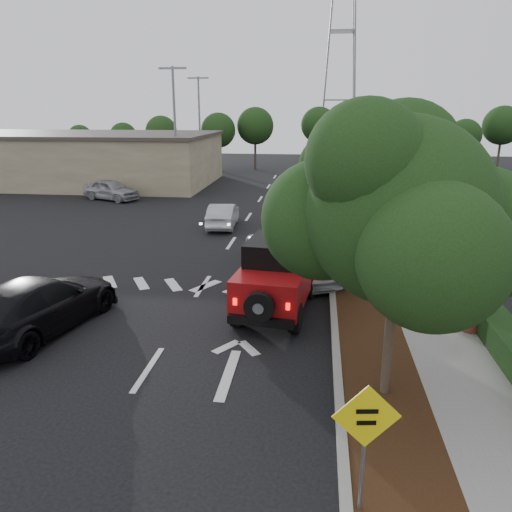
% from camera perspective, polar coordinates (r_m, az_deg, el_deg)
% --- Properties ---
extents(ground, '(120.00, 120.00, 0.00)m').
position_cam_1_polar(ground, '(12.81, -12.23, -12.52)').
color(ground, black).
rests_on(ground, ground).
extents(curb, '(0.20, 70.00, 0.15)m').
position_cam_1_polar(curb, '(23.33, 8.35, 1.29)').
color(curb, '#9E9B93').
rests_on(curb, ground).
extents(planting_strip, '(1.80, 70.00, 0.12)m').
position_cam_1_polar(planting_strip, '(23.38, 10.80, 1.17)').
color(planting_strip, black).
rests_on(planting_strip, ground).
extents(sidewalk, '(2.00, 70.00, 0.12)m').
position_cam_1_polar(sidewalk, '(23.59, 15.40, 1.00)').
color(sidewalk, gray).
rests_on(sidewalk, ground).
extents(hedge, '(0.80, 70.00, 0.80)m').
position_cam_1_polar(hedge, '(23.76, 18.81, 1.66)').
color(hedge, black).
rests_on(hedge, ground).
extents(commercial_building, '(22.00, 12.00, 4.00)m').
position_cam_1_polar(commercial_building, '(45.36, -19.44, 10.39)').
color(commercial_building, '#82765A').
rests_on(commercial_building, ground).
extents(transmission_tower, '(7.00, 4.00, 28.00)m').
position_cam_1_polar(transmission_tower, '(58.87, 9.13, 10.35)').
color(transmission_tower, slate).
rests_on(transmission_tower, ground).
extents(street_tree_near, '(3.80, 3.80, 5.92)m').
position_cam_1_polar(street_tree_near, '(11.86, 14.40, -15.22)').
color(street_tree_near, black).
rests_on(street_tree_near, ground).
extents(street_tree_mid, '(3.20, 3.20, 5.32)m').
position_cam_1_polar(street_tree_mid, '(18.17, 11.79, -3.59)').
color(street_tree_mid, black).
rests_on(street_tree_mid, ground).
extents(street_tree_far, '(3.40, 3.40, 5.62)m').
position_cam_1_polar(street_tree_far, '(24.36, 10.65, 1.65)').
color(street_tree_far, black).
rests_on(street_tree_far, ground).
extents(light_pole_a, '(2.00, 0.22, 9.00)m').
position_cam_1_polar(light_pole_a, '(38.48, -8.91, 7.16)').
color(light_pole_a, slate).
rests_on(light_pole_a, ground).
extents(light_pole_b, '(2.00, 0.22, 9.00)m').
position_cam_1_polar(light_pole_b, '(50.23, -6.30, 9.43)').
color(light_pole_b, slate).
rests_on(light_pole_b, ground).
extents(red_jeep, '(2.41, 4.56, 2.26)m').
position_cam_1_polar(red_jeep, '(15.62, 2.46, -2.12)').
color(red_jeep, black).
rests_on(red_jeep, ground).
extents(silver_suv_ahead, '(4.65, 6.10, 1.54)m').
position_cam_1_polar(silver_suv_ahead, '(18.99, 4.43, 0.05)').
color(silver_suv_ahead, '#B6B8BE').
rests_on(silver_suv_ahead, ground).
extents(black_suv_oncoming, '(3.25, 5.76, 1.58)m').
position_cam_1_polar(black_suv_oncoming, '(15.54, -23.60, -5.07)').
color(black_suv_oncoming, black).
rests_on(black_suv_oncoming, ground).
extents(silver_sedan_oncoming, '(1.57, 3.94, 1.28)m').
position_cam_1_polar(silver_sedan_oncoming, '(26.82, -3.80, 4.67)').
color(silver_sedan_oncoming, '#AEB1B6').
rests_on(silver_sedan_oncoming, ground).
extents(parked_suv, '(4.50, 3.16, 1.42)m').
position_cam_1_polar(parked_suv, '(36.29, -16.24, 7.29)').
color(parked_suv, '#9A9CA1').
rests_on(parked_suv, ground).
extents(speed_hump_sign, '(1.03, 0.17, 2.20)m').
position_cam_1_polar(speed_hump_sign, '(8.02, 12.38, -19.06)').
color(speed_hump_sign, slate).
rests_on(speed_hump_sign, ground).
extents(terracotta_planter, '(0.73, 0.73, 1.28)m').
position_cam_1_polar(terracotta_planter, '(15.22, 23.57, -5.20)').
color(terracotta_planter, brown).
rests_on(terracotta_planter, ground).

